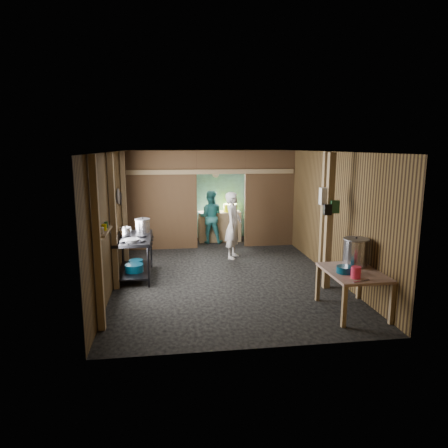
{
  "coord_description": "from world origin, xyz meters",
  "views": [
    {
      "loc": [
        -1.14,
        -8.49,
        2.71
      ],
      "look_at": [
        0.0,
        -0.2,
        1.1
      ],
      "focal_mm": 32.5,
      "sensor_mm": 36.0,
      "label": 1
    }
  ],
  "objects": [
    {
      "name": "pan_lid_big",
      "position": [
        -2.21,
        0.4,
        1.65
      ],
      "size": [
        0.03,
        0.34,
        0.34
      ],
      "primitive_type": "cylinder",
      "rotation": [
        0.0,
        1.57,
        0.0
      ],
      "color": "slate",
      "rests_on": "wall_left"
    },
    {
      "name": "pan_lid_small",
      "position": [
        -2.21,
        0.8,
        1.55
      ],
      "size": [
        0.03,
        0.3,
        0.3
      ],
      "primitive_type": "cylinder",
      "rotation": [
        0.0,
        1.57,
        0.0
      ],
      "color": "black",
      "rests_on": "wall_left"
    },
    {
      "name": "floor",
      "position": [
        0.0,
        0.0,
        0.0
      ],
      "size": [
        4.5,
        7.0,
        0.0
      ],
      "primitive_type": "cube",
      "color": "black",
      "rests_on": "ground"
    },
    {
      "name": "wall_shelf",
      "position": [
        -2.15,
        -2.1,
        1.4
      ],
      "size": [
        0.14,
        0.8,
        0.03
      ],
      "primitive_type": "cube",
      "color": "#A08353",
      "rests_on": "wall_left"
    },
    {
      "name": "bag_green",
      "position": [
        1.92,
        -1.36,
        1.6
      ],
      "size": [
        0.16,
        0.12,
        0.24
      ],
      "primitive_type": "cube",
      "color": "#1F4B2A",
      "rests_on": "post_free"
    },
    {
      "name": "ceiling",
      "position": [
        0.0,
        0.0,
        2.6
      ],
      "size": [
        4.5,
        7.0,
        0.0
      ],
      "primitive_type": "cube",
      "color": "black",
      "rests_on": "ground"
    },
    {
      "name": "blue_tub_front",
      "position": [
        -1.88,
        -0.3,
        0.25
      ],
      "size": [
        0.38,
        0.38,
        0.16
      ],
      "primitive_type": "cylinder",
      "color": "navy",
      "rests_on": "gas_range"
    },
    {
      "name": "stove_pot_med",
      "position": [
        -2.05,
        -0.05,
        0.95
      ],
      "size": [
        0.29,
        0.29,
        0.21
      ],
      "primitive_type": null,
      "rotation": [
        0.0,
        0.0,
        -0.29
      ],
      "color": "silver",
      "rests_on": "gas_range"
    },
    {
      "name": "jar_yellow",
      "position": [
        -2.15,
        -2.1,
        1.47
      ],
      "size": [
        0.08,
        0.08,
        0.1
      ],
      "primitive_type": "cylinder",
      "color": "#DBD700",
      "rests_on": "wall_shelf"
    },
    {
      "name": "frying_pan",
      "position": [
        -1.88,
        -0.58,
        0.9
      ],
      "size": [
        0.43,
        0.6,
        0.07
      ],
      "primitive_type": null,
      "rotation": [
        0.0,
        0.0,
        0.22
      ],
      "color": "slate",
      "rests_on": "gas_range"
    },
    {
      "name": "post_left_a",
      "position": [
        -2.18,
        -2.6,
        1.3
      ],
      "size": [
        0.1,
        0.12,
        2.6
      ],
      "primitive_type": "cube",
      "color": "#A08353",
      "rests_on": "floor"
    },
    {
      "name": "stock_pot",
      "position": [
        1.98,
        -2.19,
        0.93
      ],
      "size": [
        0.52,
        0.52,
        0.5
      ],
      "primitive_type": null,
      "rotation": [
        0.0,
        0.0,
        0.25
      ],
      "color": "silver",
      "rests_on": "prep_table"
    },
    {
      "name": "bag_white",
      "position": [
        1.8,
        -1.22,
        1.78
      ],
      "size": [
        0.22,
        0.15,
        0.32
      ],
      "primitive_type": "cube",
      "color": "silver",
      "rests_on": "post_free"
    },
    {
      "name": "wall_clock",
      "position": [
        0.25,
        3.4,
        1.9
      ],
      "size": [
        0.2,
        0.03,
        0.2
      ],
      "primitive_type": "cylinder",
      "rotation": [
        1.57,
        0.0,
        0.0
      ],
      "color": "silver",
      "rests_on": "wall_back"
    },
    {
      "name": "partition_header",
      "position": [
        0.25,
        2.2,
        2.3
      ],
      "size": [
        1.3,
        0.1,
        0.6
      ],
      "primitive_type": "cube",
      "color": "brown",
      "rests_on": "wall_back"
    },
    {
      "name": "partition_right",
      "position": [
        1.57,
        2.2,
        1.3
      ],
      "size": [
        1.35,
        0.1,
        2.6
      ],
      "primitive_type": "cube",
      "color": "brown",
      "rests_on": "floor"
    },
    {
      "name": "wash_basin",
      "position": [
        1.66,
        -2.53,
        0.75
      ],
      "size": [
        0.37,
        0.37,
        0.11
      ],
      "primitive_type": "cylinder",
      "rotation": [
        0.0,
        0.0,
        -0.39
      ],
      "color": "navy",
      "rests_on": "prep_table"
    },
    {
      "name": "wall_front",
      "position": [
        0.0,
        -3.5,
        1.3
      ],
      "size": [
        4.5,
        0.0,
        2.6
      ],
      "primitive_type": "cube",
      "color": "brown",
      "rests_on": "ground"
    },
    {
      "name": "jar_green",
      "position": [
        -2.15,
        -1.88,
        1.47
      ],
      "size": [
        0.06,
        0.06,
        0.1
      ],
      "primitive_type": "cylinder",
      "color": "#1F4B2A",
      "rests_on": "wall_shelf"
    },
    {
      "name": "stove_pot_large",
      "position": [
        -1.71,
        0.24,
        1.01
      ],
      "size": [
        0.34,
        0.34,
        0.33
      ],
      "primitive_type": null,
      "rotation": [
        0.0,
        0.0,
        0.05
      ],
      "color": "silver",
      "rests_on": "gas_range"
    },
    {
      "name": "wall_back",
      "position": [
        0.0,
        3.5,
        1.3
      ],
      "size": [
        4.5,
        0.0,
        2.6
      ],
      "primitive_type": "cube",
      "color": "brown",
      "rests_on": "ground"
    },
    {
      "name": "wall_left",
      "position": [
        -2.25,
        0.0,
        1.3
      ],
      "size": [
        0.0,
        7.0,
        2.6
      ],
      "primitive_type": "cube",
      "color": "brown",
      "rests_on": "ground"
    },
    {
      "name": "post_free",
      "position": [
        1.85,
        -1.3,
        1.3
      ],
      "size": [
        0.12,
        0.12,
        2.6
      ],
      "primitive_type": "cube",
      "color": "#A08353",
      "rests_on": "floor"
    },
    {
      "name": "back_counter",
      "position": [
        0.3,
        2.95,
        0.42
      ],
      "size": [
        1.2,
        0.5,
        0.85
      ],
      "primitive_type": "cube",
      "color": "#A08353",
      "rests_on": "floor"
    },
    {
      "name": "turquoise_panel",
      "position": [
        0.0,
        3.44,
        1.25
      ],
      "size": [
        4.4,
        0.06,
        2.5
      ],
      "primitive_type": "cube",
      "color": "#73C6C6",
      "rests_on": "wall_back"
    },
    {
      "name": "pink_bucket",
      "position": [
        1.7,
        -2.81,
        0.79
      ],
      "size": [
        0.2,
        0.2,
        0.18
      ],
      "primitive_type": "cylinder",
      "rotation": [
        0.0,
        0.0,
        -0.36
      ],
      "color": "#FC2D54",
      "rests_on": "prep_table"
    },
    {
      "name": "bag_black",
      "position": [
        1.78,
        -1.38,
        1.55
      ],
      "size": [
        0.14,
        0.1,
        0.2
      ],
      "primitive_type": "cube",
      "color": "black",
      "rests_on": "post_free"
    },
    {
      "name": "cross_beam",
      "position": [
        0.0,
        2.15,
        2.05
      ],
      "size": [
        4.4,
        0.12,
        0.12
      ],
      "primitive_type": "cube",
      "color": "#A08353",
      "rests_on": "wall_left"
    },
    {
      "name": "gas_range",
      "position": [
        -1.88,
        -0.15,
        0.44
      ],
      "size": [
        0.76,
        1.47,
        0.87
      ],
      "primitive_type": null,
      "color": "black",
      "rests_on": "floor"
    },
    {
      "name": "prep_table",
      "position": [
        1.83,
        -2.47,
        0.35
      ],
      "size": [
        0.86,
        1.18,
        0.7
      ],
      "primitive_type": null,
      "color": "tan",
      "rests_on": "floor"
    },
    {
      "name": "jar_white",
      "position": [
        -2.15,
        -2.35,
        1.47
      ],
      "size": [
        0.07,
        0.07,
        0.1
      ],
      "primitive_type": "cylinder",
      "color": "silver",
      "rests_on": "wall_shelf"
    },
    {
      "name": "post_left_c",
      "position": [
        -2.18,
        1.2,
        1.3
      ],
      "size": [
        0.1,
        0.12,
        2.6
      ],
      "primitive_type": "cube",
      "color": "#A08353",
      "rests_on": "floor"
    },
    {
      "name": "post_right",
      "position": [
        2.18,
        -0.2,
        1.3
      ],
      "size": [
        0.1,
        0.12,
        2.6
      ],
      "primitive_type": "cube",
      "color": "#A08353",
      "rests_on": "floor"
    },
    {
      "name": "yellow_tub",
      "position": [
        0.62,
        2.95,
        0.96
      ],
      "size": [
        0.4,
        0.4,
        0.22
      ],
      "primitive_type": "cylinder",
      "color": "#DBD700",
      "rests_on": "back_counter"
    },
    {
      "name": "partition_left",
      "position": [
        -1.32,
        2.2,
        1.3
      ],
      "size": [
        1.85,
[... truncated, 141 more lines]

